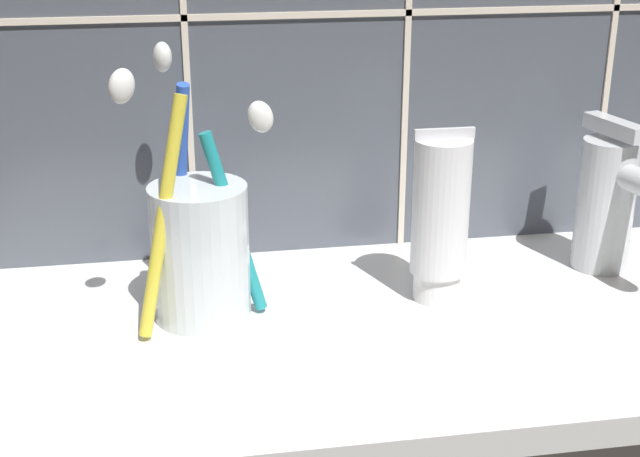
# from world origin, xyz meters

# --- Properties ---
(sink_counter) EXTENTS (0.70, 0.29, 0.02)m
(sink_counter) POSITION_xyz_m (0.00, 0.00, 0.01)
(sink_counter) COLOR white
(sink_counter) RESTS_ON ground
(toothbrush_cup) EXTENTS (0.11, 0.11, 0.19)m
(toothbrush_cup) POSITION_xyz_m (-0.16, 0.03, 0.07)
(toothbrush_cup) COLOR silver
(toothbrush_cup) RESTS_ON sink_counter
(toothpaste_tube) EXTENTS (0.04, 0.04, 0.13)m
(toothpaste_tube) POSITION_xyz_m (0.02, 0.03, 0.08)
(toothpaste_tube) COLOR white
(toothpaste_tube) RESTS_ON sink_counter
(sink_faucet) EXTENTS (0.05, 0.12, 0.12)m
(sink_faucet) POSITION_xyz_m (0.17, 0.06, 0.08)
(sink_faucet) COLOR silver
(sink_faucet) RESTS_ON sink_counter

